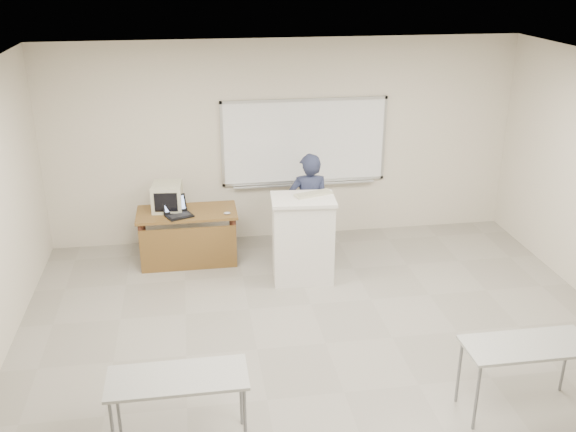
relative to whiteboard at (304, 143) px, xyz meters
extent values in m
cube|color=gray|center=(-0.30, -3.97, -1.49)|extent=(7.00, 8.00, 0.01)
cube|color=white|center=(0.00, 0.00, 0.02)|extent=(2.40, 0.03, 1.20)
cube|color=#B7BABC|center=(0.00, 0.00, 0.64)|extent=(2.48, 0.04, 0.04)
cube|color=#B7BABC|center=(0.00, 0.00, -0.60)|extent=(2.48, 0.04, 0.04)
cube|color=#B7BABC|center=(-1.22, 0.00, 0.02)|extent=(0.04, 0.04, 1.28)
cube|color=#B7BABC|center=(1.22, 0.00, 0.02)|extent=(0.04, 0.04, 1.28)
cube|color=#B7BABC|center=(0.00, -0.05, -0.64)|extent=(2.16, 0.07, 0.02)
cube|color=#AAAAA4|center=(-1.90, -4.47, -0.77)|extent=(1.20, 0.50, 0.03)
cylinder|color=slate|center=(-1.35, -4.67, -1.13)|extent=(0.03, 0.03, 0.70)
cylinder|color=slate|center=(-2.45, -4.27, -1.13)|extent=(0.03, 0.03, 0.70)
cylinder|color=slate|center=(-1.35, -4.27, -1.13)|extent=(0.03, 0.03, 0.70)
cube|color=#AAAAA4|center=(1.30, -4.47, -0.77)|extent=(1.20, 0.50, 0.03)
cylinder|color=slate|center=(0.75, -4.67, -1.13)|extent=(0.03, 0.03, 0.70)
cylinder|color=slate|center=(0.75, -4.27, -1.13)|extent=(0.03, 0.03, 0.70)
cylinder|color=slate|center=(1.85, -4.27, -1.13)|extent=(0.03, 0.03, 0.70)
cube|color=brown|center=(-1.78, -0.67, -0.75)|extent=(1.39, 0.69, 0.04)
cube|color=brown|center=(-1.78, -0.99, -1.17)|extent=(1.32, 0.03, 0.63)
cylinder|color=#442115|center=(-2.42, -0.95, -1.13)|extent=(0.06, 0.06, 0.71)
cylinder|color=#442115|center=(-1.15, -0.95, -1.13)|extent=(0.06, 0.06, 0.71)
cylinder|color=#442115|center=(-2.42, -0.38, -1.13)|extent=(0.06, 0.06, 0.71)
cylinder|color=#442115|center=(-1.15, -0.38, -1.13)|extent=(0.06, 0.06, 0.71)
cube|color=silver|center=(-0.28, -1.47, -0.92)|extent=(0.78, 0.56, 1.12)
cube|color=silver|center=(-0.28, -1.47, -0.34)|extent=(0.82, 0.60, 0.04)
cube|color=#B1AF92|center=(-2.03, -0.52, -0.54)|extent=(0.39, 0.41, 0.37)
cube|color=#B1AF92|center=(-2.03, -0.74, -0.54)|extent=(0.41, 0.04, 0.39)
cube|color=black|center=(-2.03, -0.77, -0.54)|extent=(0.31, 0.01, 0.27)
cube|color=black|center=(-1.88, -0.85, -0.72)|extent=(0.34, 0.25, 0.02)
cube|color=black|center=(-1.88, -0.86, -0.71)|extent=(0.28, 0.15, 0.01)
cube|color=black|center=(-1.88, -0.69, -0.59)|extent=(0.34, 0.07, 0.23)
cube|color=#8AA3E3|center=(-1.88, -0.70, -0.59)|extent=(0.29, 0.05, 0.18)
ellipsoid|color=#A4A6AC|center=(-1.23, -0.87, -0.71)|extent=(0.11, 0.09, 0.04)
cube|color=#B1AF92|center=(-0.13, -1.39, -0.31)|extent=(0.53, 0.31, 0.03)
imported|color=black|center=(-0.09, -0.88, -0.69)|extent=(0.59, 0.40, 1.57)
camera|label=1|loc=(-1.67, -9.10, 2.56)|focal=40.00mm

